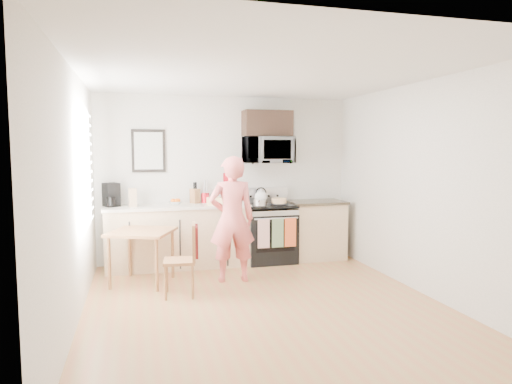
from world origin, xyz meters
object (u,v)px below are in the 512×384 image
object	(u,v)px
person	(232,219)
cake	(279,201)
range	(270,234)
chair	(190,249)
dining_table	(142,237)
microwave	(268,150)

from	to	relation	value
person	cake	bearing A→B (deg)	-136.42
range	cake	distance (m)	0.56
range	chair	xyz separation A→B (m)	(-1.42, -1.38, 0.13)
range	person	bearing A→B (deg)	-131.34
dining_table	person	bearing A→B (deg)	-8.91
range	dining_table	bearing A→B (deg)	-159.95
microwave	dining_table	distance (m)	2.41
person	microwave	bearing A→B (deg)	-124.87
person	chair	bearing A→B (deg)	40.71
microwave	cake	xyz separation A→B (m)	(0.11, -0.24, -0.79)
range	cake	xyz separation A→B (m)	(0.11, -0.14, 0.53)
chair	dining_table	bearing A→B (deg)	136.74
person	dining_table	xyz separation A→B (m)	(-1.17, 0.18, -0.22)
microwave	range	bearing A→B (deg)	-89.94
cake	dining_table	bearing A→B (deg)	-164.42
range	cake	world-z (taller)	range
microwave	person	world-z (taller)	microwave
range	microwave	bearing A→B (deg)	90.06
microwave	dining_table	world-z (taller)	microwave
dining_table	chair	size ratio (longest dim) A/B	0.97
microwave	chair	distance (m)	2.37
range	person	world-z (taller)	person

